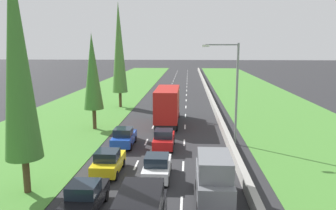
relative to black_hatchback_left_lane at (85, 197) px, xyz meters
The scene contains 16 objects.
ground_plane 46.25m from the black_hatchback_left_lane, 85.86° to the left, with size 300.00×300.00×0.00m, color #28282B.
grass_verge_left 47.06m from the black_hatchback_left_lane, 101.42° to the left, with size 14.00×140.00×0.04m, color #478433.
grass_verge_right 49.40m from the black_hatchback_left_lane, 69.02° to the left, with size 14.00×140.00×0.04m, color #478433.
median_barrier 47.00m from the black_hatchback_left_lane, 78.91° to the left, with size 0.44×120.00×0.85m, color #9E9B93.
lane_markings 46.25m from the black_hatchback_left_lane, 85.86° to the left, with size 3.64×116.00×0.01m.
black_hatchback_left_lane is the anchor object (origin of this frame).
yellow_hatchback_left_lane 5.39m from the black_hatchback_left_lane, 90.72° to the left, with size 1.74×3.90×1.72m.
blue_hatchback_left_lane 11.65m from the black_hatchback_left_lane, 90.98° to the left, with size 1.74×3.90×1.72m.
grey_van_right_lane 7.08m from the black_hatchback_left_lane, 12.84° to the left, with size 1.96×4.90×2.82m.
white_hatchback_centre_lane 5.76m from the black_hatchback_left_lane, 53.93° to the left, with size 1.74×3.90×1.72m.
red_hatchback_centre_lane 11.77m from the black_hatchback_left_lane, 73.45° to the left, with size 1.74×3.90×1.72m.
red_box_truck_centre_lane 20.74m from the black_hatchback_left_lane, 81.33° to the left, with size 2.46×9.40×4.18m.
poplar_tree_nearest 8.74m from the black_hatchback_left_lane, 153.63° to the left, with size 2.16×2.16×14.28m.
poplar_tree_second 18.92m from the black_hatchback_left_lane, 104.38° to the left, with size 2.05×2.05×10.09m.
poplar_tree_third 31.75m from the black_hatchback_left_lane, 98.18° to the left, with size 2.17×2.17×14.88m.
street_light_mast 16.51m from the black_hatchback_left_lane, 54.24° to the left, with size 3.20×0.28×9.00m.
Camera 1 is at (2.05, -2.19, 8.74)m, focal length 35.32 mm.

